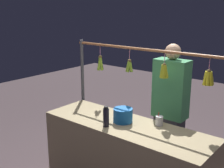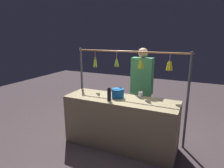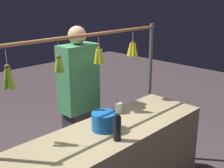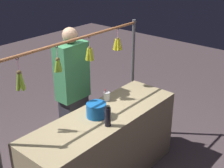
% 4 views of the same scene
% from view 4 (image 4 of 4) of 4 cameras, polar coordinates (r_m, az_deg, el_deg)
% --- Properties ---
extents(market_counter, '(2.02, 0.64, 0.91)m').
position_cam_4_polar(market_counter, '(3.76, -1.51, -11.70)').
color(market_counter, tan).
rests_on(market_counter, ground).
extents(display_rack, '(2.22, 0.13, 1.74)m').
position_cam_4_polar(display_rack, '(3.65, -6.17, 0.65)').
color(display_rack, '#4C4C51').
rests_on(display_rack, ground).
extents(water_bottle, '(0.07, 0.07, 0.23)m').
position_cam_4_polar(water_bottle, '(3.26, -0.79, -5.94)').
color(water_bottle, black).
rests_on(water_bottle, market_counter).
extents(blue_bucket, '(0.22, 0.22, 0.16)m').
position_cam_4_polar(blue_bucket, '(3.45, -2.88, -4.77)').
color(blue_bucket, '#165CAE').
rests_on(blue_bucket, market_counter).
extents(drink_cup, '(0.08, 0.08, 0.15)m').
position_cam_4_polar(drink_cup, '(3.81, -0.99, -2.24)').
color(drink_cup, silver).
rests_on(drink_cup, market_counter).
extents(vendor_person, '(0.42, 0.23, 1.76)m').
position_cam_4_polar(vendor_person, '(4.07, -7.09, -2.04)').
color(vendor_person, '#2D2D38').
rests_on(vendor_person, ground).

